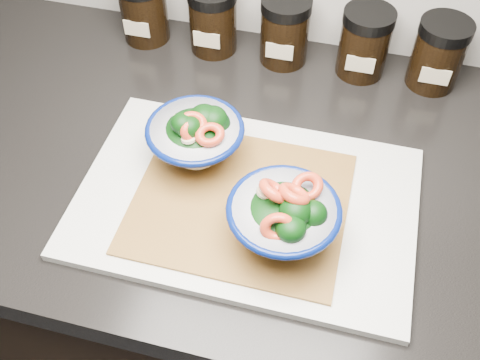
% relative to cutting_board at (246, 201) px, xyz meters
% --- Properties ---
extents(cabinet, '(3.43, 0.58, 0.86)m').
position_rel_cutting_board_xyz_m(cabinet, '(0.01, 0.08, -0.48)').
color(cabinet, black).
rests_on(cabinet, ground).
extents(countertop, '(3.50, 0.60, 0.04)m').
position_rel_cutting_board_xyz_m(countertop, '(0.01, 0.08, -0.03)').
color(countertop, black).
rests_on(countertop, cabinet).
extents(cutting_board, '(0.45, 0.30, 0.01)m').
position_rel_cutting_board_xyz_m(cutting_board, '(0.00, 0.00, 0.00)').
color(cutting_board, silver).
rests_on(cutting_board, countertop).
extents(bamboo_mat, '(0.28, 0.24, 0.00)m').
position_rel_cutting_board_xyz_m(bamboo_mat, '(-0.01, -0.01, 0.01)').
color(bamboo_mat, '#A97B32').
rests_on(bamboo_mat, cutting_board).
extents(bowl_left, '(0.13, 0.13, 0.10)m').
position_rel_cutting_board_xyz_m(bowl_left, '(-0.08, 0.05, 0.05)').
color(bowl_left, white).
rests_on(bowl_left, bamboo_mat).
extents(bowl_right, '(0.14, 0.14, 0.10)m').
position_rel_cutting_board_xyz_m(bowl_right, '(0.06, -0.05, 0.05)').
color(bowl_right, white).
rests_on(bowl_right, bamboo_mat).
extents(spice_jar_a, '(0.08, 0.08, 0.11)m').
position_rel_cutting_board_xyz_m(spice_jar_a, '(-0.26, 0.32, 0.05)').
color(spice_jar_a, black).
rests_on(spice_jar_a, countertop).
extents(spice_jar_b, '(0.08, 0.08, 0.11)m').
position_rel_cutting_board_xyz_m(spice_jar_b, '(-0.14, 0.32, 0.05)').
color(spice_jar_b, black).
rests_on(spice_jar_b, countertop).
extents(spice_jar_c, '(0.08, 0.08, 0.11)m').
position_rel_cutting_board_xyz_m(spice_jar_c, '(-0.02, 0.32, 0.05)').
color(spice_jar_c, black).
rests_on(spice_jar_c, countertop).
extents(spice_jar_d, '(0.08, 0.08, 0.11)m').
position_rel_cutting_board_xyz_m(spice_jar_d, '(0.11, 0.32, 0.05)').
color(spice_jar_d, black).
rests_on(spice_jar_d, countertop).
extents(spice_jar_e, '(0.08, 0.08, 0.11)m').
position_rel_cutting_board_xyz_m(spice_jar_e, '(0.23, 0.32, 0.05)').
color(spice_jar_e, black).
rests_on(spice_jar_e, countertop).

